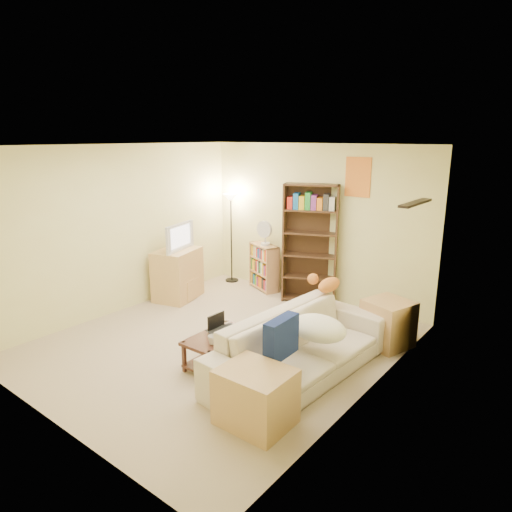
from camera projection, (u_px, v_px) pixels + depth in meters
name	position (u px, v px, depth m)	size (l,w,h in m)	color
room	(220.00, 220.00, 5.54)	(4.50, 4.54, 2.52)	#BEA88E
sofa	(302.00, 346.00, 5.07)	(1.09, 2.43, 0.69)	beige
navy_pillow	(281.00, 338.00, 4.55)	(0.45, 0.14, 0.41)	navy
cream_blanket	(318.00, 328.00, 4.93)	(0.64, 0.45, 0.27)	white
tabby_cat	(326.00, 284.00, 5.81)	(0.55, 0.22, 0.19)	orange
coffee_table	(219.00, 346.00, 5.32)	(0.47, 0.84, 0.37)	#48271B
laptop	(224.00, 331.00, 5.37)	(0.33, 0.42, 0.03)	black
laptop_screen	(216.00, 321.00, 5.42)	(0.01, 0.28, 0.18)	white
mug	(213.00, 340.00, 5.05)	(0.12, 0.12, 0.10)	silver
tv_remote	(240.00, 329.00, 5.44)	(0.05, 0.15, 0.02)	black
tv_stand	(178.00, 274.00, 7.47)	(0.55, 0.77, 0.82)	#DDBD6C
television	(176.00, 237.00, 7.31)	(0.30, 0.76, 0.44)	black
tall_bookshelf	(310.00, 241.00, 7.19)	(0.90, 0.60, 1.90)	#48341B
short_bookshelf	(264.00, 267.00, 7.92)	(0.67, 0.47, 0.80)	#D9B269
desk_fan	(265.00, 232.00, 7.70)	(0.28, 0.16, 0.42)	silver
floor_lamp	(231.00, 212.00, 8.14)	(0.27, 0.27, 1.62)	black
side_table	(388.00, 323.00, 5.80)	(0.52, 0.52, 0.60)	tan
end_cabinet	(256.00, 397.00, 4.22)	(0.65, 0.54, 0.54)	tan
book_stacks	(306.00, 310.00, 6.79)	(0.67, 0.35, 0.21)	red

